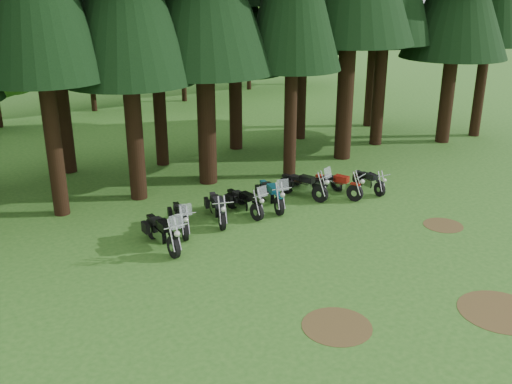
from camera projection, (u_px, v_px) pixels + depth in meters
ground at (364, 264)px, 17.59m from camera, size 120.00×120.00×0.00m
decid_4 at (93, 44)px, 37.07m from camera, size 5.93×5.76×7.41m
decid_5 at (187, 12)px, 39.60m from camera, size 8.45×8.21×10.56m
decid_6 at (254, 23)px, 44.51m from camera, size 7.06×6.86×8.82m
decid_7 at (301, 8)px, 46.52m from camera, size 8.44×8.20×10.55m
dirt_patch_0 at (337, 326)px, 14.43m from camera, size 1.80×1.80×0.01m
dirt_patch_1 at (443, 225)px, 20.42m from camera, size 1.40×1.40×0.01m
dirt_patch_2 at (500, 311)px, 15.07m from camera, size 2.20×2.20×0.01m
motorcycle_0 at (162, 233)px, 18.53m from camera, size 0.48×2.48×1.56m
motorcycle_1 at (181, 219)px, 19.78m from camera, size 0.95×2.22×1.41m
motorcycle_2 at (217, 209)px, 20.65m from camera, size 0.92×2.20×0.93m
motorcycle_3 at (244, 203)px, 21.23m from camera, size 0.47×2.23×1.40m
motorcycle_4 at (271, 195)px, 21.88m from camera, size 0.92×2.38×1.51m
motorcycle_5 at (303, 186)px, 22.88m from camera, size 0.92×2.36×1.50m
motorcycle_6 at (337, 186)px, 22.97m from camera, size 0.87×2.22×0.93m
motorcycle_7 at (369, 182)px, 23.64m from camera, size 0.37×1.97×0.80m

